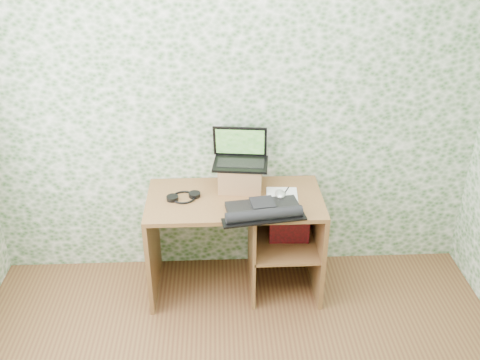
{
  "coord_description": "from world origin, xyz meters",
  "views": [
    {
      "loc": [
        -0.11,
        -1.69,
        2.59
      ],
      "look_at": [
        0.03,
        1.39,
        0.92
      ],
      "focal_mm": 40.0,
      "sensor_mm": 36.0,
      "label": 1
    }
  ],
  "objects_px": {
    "desk": "(246,228)",
    "riser": "(241,176)",
    "notepad": "(282,199)",
    "laptop": "(240,155)",
    "keyboard": "(263,211)"
  },
  "relations": [
    {
      "from": "laptop",
      "to": "desk",
      "type": "bearing_deg",
      "value": -71.72
    },
    {
      "from": "keyboard",
      "to": "notepad",
      "type": "xyz_separation_m",
      "value": [
        0.14,
        0.18,
        -0.02
      ]
    },
    {
      "from": "laptop",
      "to": "keyboard",
      "type": "xyz_separation_m",
      "value": [
        0.13,
        -0.4,
        -0.21
      ]
    },
    {
      "from": "riser",
      "to": "keyboard",
      "type": "distance_m",
      "value": 0.39
    },
    {
      "from": "riser",
      "to": "notepad",
      "type": "relative_size",
      "value": 0.99
    },
    {
      "from": "desk",
      "to": "laptop",
      "type": "height_order",
      "value": "laptop"
    },
    {
      "from": "desk",
      "to": "riser",
      "type": "bearing_deg",
      "value": 105.23
    },
    {
      "from": "desk",
      "to": "riser",
      "type": "relative_size",
      "value": 4.08
    },
    {
      "from": "desk",
      "to": "keyboard",
      "type": "xyz_separation_m",
      "value": [
        0.1,
        -0.24,
        0.29
      ]
    },
    {
      "from": "riser",
      "to": "desk",
      "type": "bearing_deg",
      "value": -74.77
    },
    {
      "from": "desk",
      "to": "riser",
      "type": "distance_m",
      "value": 0.38
    },
    {
      "from": "riser",
      "to": "notepad",
      "type": "bearing_deg",
      "value": -33.74
    },
    {
      "from": "desk",
      "to": "keyboard",
      "type": "relative_size",
      "value": 2.19
    },
    {
      "from": "desk",
      "to": "notepad",
      "type": "bearing_deg",
      "value": -15.49
    },
    {
      "from": "notepad",
      "to": "riser",
      "type": "bearing_deg",
      "value": 150.59
    }
  ]
}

